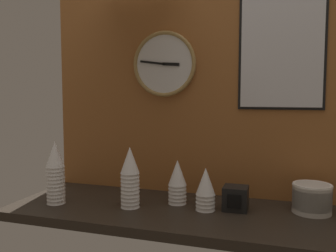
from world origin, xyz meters
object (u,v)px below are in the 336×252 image
Objects in this scene: bowl_stack_far_right at (312,197)px; menu_board at (282,48)px; cup_stack_far_left at (55,172)px; cup_stack_center_right at (206,189)px; napkin_dispenser at (236,198)px; wall_clock at (164,64)px; cup_stack_center_left at (130,177)px; cup_stack_center at (177,182)px.

bowl_stack_far_right is 0.67m from menu_board.
cup_stack_far_left is 0.51× the size of menu_board.
cup_stack_center_right is 0.14m from napkin_dispenser.
menu_board is at bearing 0.92° from wall_clock.
cup_stack_center_left reaches higher than cup_stack_center.
bowl_stack_far_right is 0.32m from napkin_dispenser.
wall_clock is (-0.69, 0.12, 0.58)m from bowl_stack_far_right.
cup_stack_center is at bearing 177.42° from napkin_dispenser.
cup_stack_center_left is 1.67× the size of bowl_stack_far_right.
cup_stack_center_right is at bearing -40.90° from wall_clock.
cup_stack_center_right reaches higher than napkin_dispenser.
wall_clock is at bearing 77.50° from cup_stack_center_left.
cup_stack_far_left is (-0.35, -0.05, 0.01)m from cup_stack_center_left.
cup_stack_far_left reaches higher than bowl_stack_far_right.
bowl_stack_far_right is 1.54× the size of napkin_dispenser.
wall_clock reaches higher than cup_stack_center_right.
cup_stack_center_left is 0.47m from napkin_dispenser.
cup_stack_center_left is 0.48× the size of menu_board.
napkin_dispenser is (0.26, -0.01, -0.05)m from cup_stack_center.
wall_clock reaches higher than cup_stack_center_left.
cup_stack_center is 0.58m from bowl_stack_far_right.
menu_board is at bearing 25.56° from cup_stack_center_left.
cup_stack_center_left is at bearing 8.16° from cup_stack_far_left.
napkin_dispenser is (0.45, 0.10, -0.08)m from cup_stack_center_left.
cup_stack_center_right is at bearing -166.86° from bowl_stack_far_right.
cup_stack_center_left is 0.35m from cup_stack_far_left.
wall_clock is (0.41, 0.34, 0.50)m from cup_stack_far_left.
wall_clock is at bearing -179.08° from menu_board.
menu_board is (0.29, 0.23, 0.61)m from cup_stack_center_right.
cup_stack_far_left is at bearing -169.12° from bowl_stack_far_right.
cup_stack_center_left is at bearing -166.97° from napkin_dispenser.
wall_clock is at bearing 39.39° from cup_stack_far_left.
cup_stack_center is (0.18, 0.12, -0.03)m from cup_stack_center_left.
cup_stack_center_right is 0.33× the size of menu_board.
cup_stack_center_right is 0.44m from bowl_stack_far_right.
bowl_stack_far_right is at bearing 10.77° from napkin_dispenser.
napkin_dispenser is (0.38, -0.18, -0.60)m from wall_clock.
cup_stack_far_left reaches higher than cup_stack_center_right.
napkin_dispenser is at bearing -169.23° from bowl_stack_far_right.
cup_stack_center is at bearing -157.50° from menu_board.
bowl_stack_far_right is (0.43, 0.10, -0.03)m from cup_stack_center_right.
cup_stack_far_left is at bearing -170.59° from cup_stack_center_right.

